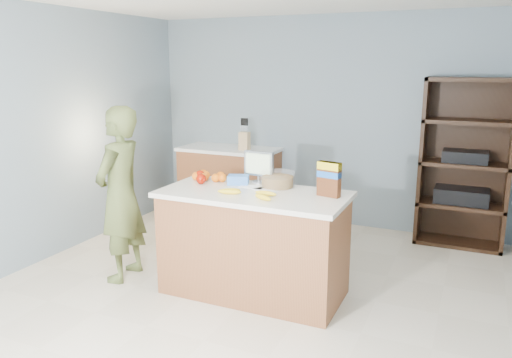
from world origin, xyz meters
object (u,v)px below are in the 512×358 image
at_px(person, 120,194).
at_px(cereal_box, 329,176).
at_px(tv, 259,165).
at_px(counter_peninsula, 254,247).
at_px(shelving_unit, 464,166).

xyz_separation_m(person, cereal_box, (1.83, 0.31, 0.27)).
relative_size(tv, cereal_box, 1.01).
xyz_separation_m(counter_peninsula, shelving_unit, (1.55, 2.05, 0.45)).
relative_size(shelving_unit, cereal_box, 6.44).
bearing_deg(counter_peninsula, tv, 106.58).
height_order(tv, cereal_box, tv).
relative_size(person, cereal_box, 5.66).
height_order(counter_peninsula, tv, tv).
distance_m(shelving_unit, tv, 2.39).
xyz_separation_m(counter_peninsula, cereal_box, (0.61, 0.12, 0.65)).
bearing_deg(tv, counter_peninsula, -73.42).
relative_size(counter_peninsula, tv, 5.53).
bearing_deg(tv, shelving_unit, 46.29).
height_order(counter_peninsula, cereal_box, cereal_box).
bearing_deg(shelving_unit, cereal_box, -116.12).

